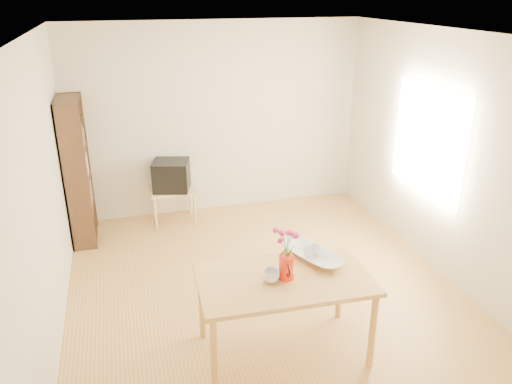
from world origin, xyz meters
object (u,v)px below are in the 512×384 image
object	(u,v)px
bowl	(312,237)
television	(171,175)
pitcher	(286,268)
table	(284,285)
mug	(271,276)

from	to	relation	value
bowl	television	size ratio (longest dim) A/B	0.78
pitcher	bowl	size ratio (longest dim) A/B	0.50
table	mug	world-z (taller)	mug
table	bowl	size ratio (longest dim) A/B	3.43
mug	bowl	size ratio (longest dim) A/B	0.32
pitcher	television	bearing A→B (deg)	107.30
bowl	television	distance (m)	2.87
mug	table	bearing A→B (deg)	-175.56
table	bowl	distance (m)	0.50
table	mug	bearing A→B (deg)	-163.65
pitcher	bowl	world-z (taller)	bowl
bowl	television	xyz separation A→B (m)	(-0.92, 2.71, -0.29)
pitcher	television	size ratio (longest dim) A/B	0.39
pitcher	mug	bearing A→B (deg)	-163.89
pitcher	television	distance (m)	3.02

